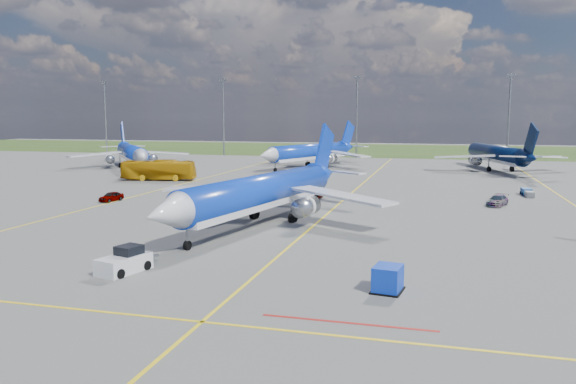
% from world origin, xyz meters
% --- Properties ---
extents(ground, '(400.00, 400.00, 0.00)m').
position_xyz_m(ground, '(0.00, 0.00, 0.00)').
color(ground, '#5D5D5A').
rests_on(ground, ground).
extents(grass_strip, '(400.00, 80.00, 0.01)m').
position_xyz_m(grass_strip, '(0.00, 150.00, 0.00)').
color(grass_strip, '#2D4719').
rests_on(grass_strip, ground).
extents(taxiway_lines, '(60.25, 160.00, 0.02)m').
position_xyz_m(taxiway_lines, '(0.17, 27.70, 0.01)').
color(taxiway_lines, yellow).
rests_on(taxiway_lines, ground).
extents(floodlight_masts, '(202.20, 0.50, 22.70)m').
position_xyz_m(floodlight_masts, '(10.00, 110.00, 12.56)').
color(floodlight_masts, slate).
rests_on(floodlight_masts, ground).
extents(bg_jet_nw, '(46.36, 47.94, 9.99)m').
position_xyz_m(bg_jet_nw, '(-54.27, 64.65, 0.00)').
color(bg_jet_nw, '#0D36C0').
rests_on(bg_jet_nw, ground).
extents(bg_jet_nnw, '(42.02, 47.30, 10.25)m').
position_xyz_m(bg_jet_nnw, '(-15.74, 76.63, 0.00)').
color(bg_jet_nnw, '#0D36C0').
rests_on(bg_jet_nnw, ground).
extents(bg_jet_n, '(38.89, 45.49, 10.25)m').
position_xyz_m(bg_jet_n, '(24.64, 80.40, 0.00)').
color(bg_jet_n, '#07163A').
rests_on(bg_jet_n, ground).
extents(main_airliner, '(37.40, 44.69, 10.32)m').
position_xyz_m(main_airliner, '(-5.54, 8.45, 0.00)').
color(main_airliner, '#0D36C0').
rests_on(main_airliner, ground).
extents(pushback_tug, '(3.04, 5.77, 1.92)m').
position_xyz_m(pushback_tug, '(-9.74, -11.89, 0.77)').
color(pushback_tug, silver).
rests_on(pushback_tug, ground).
extents(uld_container, '(2.01, 2.38, 1.73)m').
position_xyz_m(uld_container, '(9.63, -11.55, 0.86)').
color(uld_container, '#0E36C7').
rests_on(uld_container, ground).
extents(apron_bus, '(13.68, 5.43, 3.72)m').
position_xyz_m(apron_bus, '(-36.64, 43.97, 1.86)').
color(apron_bus, '#C0860B').
rests_on(apron_bus, ground).
extents(service_car_a, '(2.09, 4.06, 1.32)m').
position_xyz_m(service_car_a, '(-30.56, 19.01, 0.66)').
color(service_car_a, '#999999').
rests_on(service_car_a, ground).
extents(service_car_b, '(4.74, 2.29, 1.30)m').
position_xyz_m(service_car_b, '(-5.36, 29.41, 0.65)').
color(service_car_b, '#999999').
rests_on(service_car_b, ground).
extents(service_car_c, '(3.42, 5.08, 1.37)m').
position_xyz_m(service_car_c, '(20.21, 28.73, 0.68)').
color(service_car_c, '#999999').
rests_on(service_car_c, ground).
extents(baggage_tug_c, '(2.30, 5.42, 1.18)m').
position_xyz_m(baggage_tug_c, '(-13.11, 52.94, 0.55)').
color(baggage_tug_c, '#1B65A7').
rests_on(baggage_tug_c, ground).
extents(baggage_tug_e, '(1.41, 4.53, 1.00)m').
position_xyz_m(baggage_tug_e, '(25.34, 39.67, 0.47)').
color(baggage_tug_e, '#194C98').
rests_on(baggage_tug_e, ground).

